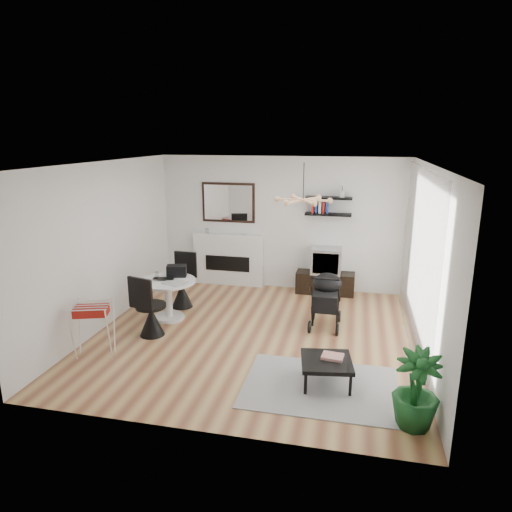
% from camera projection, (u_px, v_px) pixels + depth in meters
% --- Properties ---
extents(floor, '(5.00, 5.00, 0.00)m').
position_uv_depth(floor, '(254.00, 335.00, 7.28)').
color(floor, brown).
rests_on(floor, ground).
extents(ceiling, '(5.00, 5.00, 0.00)m').
position_uv_depth(ceiling, '(253.00, 163.00, 6.58)').
color(ceiling, white).
rests_on(ceiling, wall_back).
extents(wall_back, '(5.00, 0.00, 5.00)m').
position_uv_depth(wall_back, '(281.00, 224.00, 9.29)').
color(wall_back, white).
rests_on(wall_back, floor).
extents(wall_left, '(0.00, 5.00, 5.00)m').
position_uv_depth(wall_left, '(105.00, 245.00, 7.46)').
color(wall_left, white).
rests_on(wall_left, floor).
extents(wall_right, '(0.00, 5.00, 5.00)m').
position_uv_depth(wall_right, '(427.00, 264.00, 6.40)').
color(wall_right, white).
rests_on(wall_right, floor).
extents(sheer_curtain, '(0.04, 3.60, 2.60)m').
position_uv_depth(sheer_curtain, '(418.00, 259.00, 6.61)').
color(sheer_curtain, white).
rests_on(sheer_curtain, wall_right).
extents(fireplace, '(1.50, 0.17, 2.16)m').
position_uv_depth(fireplace, '(228.00, 253.00, 9.62)').
color(fireplace, white).
rests_on(fireplace, floor).
extents(shelf_lower, '(0.90, 0.25, 0.04)m').
position_uv_depth(shelf_lower, '(328.00, 214.00, 8.90)').
color(shelf_lower, black).
rests_on(shelf_lower, wall_back).
extents(shelf_upper, '(0.90, 0.25, 0.04)m').
position_uv_depth(shelf_upper, '(329.00, 198.00, 8.82)').
color(shelf_upper, black).
rests_on(shelf_upper, wall_back).
extents(pendant_lamp, '(0.90, 0.90, 0.10)m').
position_uv_depth(pendant_lamp, '(303.00, 200.00, 6.86)').
color(pendant_lamp, tan).
rests_on(pendant_lamp, ceiling).
extents(tv_console, '(1.16, 0.40, 0.43)m').
position_uv_depth(tv_console, '(325.00, 283.00, 9.18)').
color(tv_console, black).
rests_on(tv_console, floor).
extents(crt_tv, '(0.59, 0.51, 0.51)m').
position_uv_depth(crt_tv, '(326.00, 260.00, 9.05)').
color(crt_tv, silver).
rests_on(crt_tv, tv_console).
extents(dining_table, '(0.96, 0.96, 0.70)m').
position_uv_depth(dining_table, '(168.00, 293.00, 7.83)').
color(dining_table, white).
rests_on(dining_table, floor).
extents(laptop, '(0.40, 0.30, 0.03)m').
position_uv_depth(laptop, '(163.00, 280.00, 7.74)').
color(laptop, black).
rests_on(laptop, dining_table).
extents(black_bag, '(0.38, 0.29, 0.20)m').
position_uv_depth(black_bag, '(177.00, 271.00, 7.95)').
color(black_bag, black).
rests_on(black_bag, dining_table).
extents(newspaper, '(0.45, 0.41, 0.01)m').
position_uv_depth(newspaper, '(176.00, 283.00, 7.61)').
color(newspaper, beige).
rests_on(newspaper, dining_table).
extents(drinking_glass, '(0.05, 0.05, 0.09)m').
position_uv_depth(drinking_glass, '(157.00, 274.00, 7.94)').
color(drinking_glass, white).
rests_on(drinking_glass, dining_table).
extents(chair_far, '(0.48, 0.49, 1.00)m').
position_uv_depth(chair_far, '(182.00, 290.00, 8.44)').
color(chair_far, black).
rests_on(chair_far, floor).
extents(chair_near, '(0.51, 0.53, 1.02)m').
position_uv_depth(chair_near, '(150.00, 316.00, 7.21)').
color(chair_near, black).
rests_on(chair_near, floor).
extents(drying_rack, '(0.66, 0.63, 0.79)m').
position_uv_depth(drying_rack, '(94.00, 329.00, 6.52)').
color(drying_rack, white).
rests_on(drying_rack, floor).
extents(stroller, '(0.50, 0.82, 0.99)m').
position_uv_depth(stroller, '(326.00, 302.00, 7.55)').
color(stroller, black).
rests_on(stroller, floor).
extents(rug, '(1.93, 1.40, 0.01)m').
position_uv_depth(rug, '(320.00, 387.00, 5.78)').
color(rug, '#979797').
rests_on(rug, floor).
extents(coffee_table, '(0.72, 0.72, 0.33)m').
position_uv_depth(coffee_table, '(327.00, 362.00, 5.79)').
color(coffee_table, black).
rests_on(coffee_table, rug).
extents(magazines, '(0.29, 0.24, 0.04)m').
position_uv_depth(magazines, '(333.00, 357.00, 5.82)').
color(magazines, '#BA392E').
rests_on(magazines, coffee_table).
extents(potted_plant, '(0.51, 0.51, 0.89)m').
position_uv_depth(potted_plant, '(416.00, 390.00, 4.90)').
color(potted_plant, '#16501F').
rests_on(potted_plant, floor).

